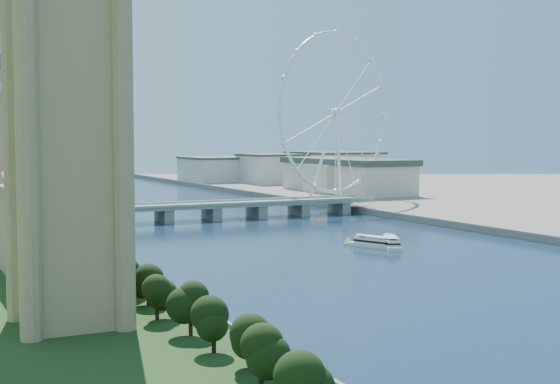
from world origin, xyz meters
TOP-DOWN VIEW (x-y plane):
  - tree_row at (-113.00, 66.00)m, footprint 7.69×199.69m
  - victoria_tower at (-135.00, 55.00)m, footprint 28.16×28.16m
  - parliament_range at (-128.00, 170.00)m, footprint 24.00×200.00m
  - westminster_bridge at (0.00, 300.00)m, footprint 220.00×22.00m
  - london_eye at (119.98, 355.08)m, footprint 113.60×39.12m
  - county_hall at (175.00, 430.00)m, footprint 54.00×144.00m
  - city_skyline at (39.22, 560.08)m, footprint 505.00×280.00m
  - tour_boat_near at (20.24, 154.04)m, footprint 15.48×26.93m
  - tour_boat_far at (26.51, 148.93)m, footprint 17.44×26.91m

SIDE VIEW (x-z plane):
  - county_hall at x=175.00m, z-range -17.50..17.50m
  - tour_boat_near at x=20.24m, z-range -2.88..2.88m
  - tour_boat_far at x=26.51m, z-range -2.92..2.92m
  - westminster_bridge at x=0.00m, z-range 1.88..11.38m
  - tree_row at x=-113.00m, z-range -0.85..19.44m
  - city_skyline at x=39.22m, z-range 0.96..32.96m
  - parliament_range at x=-128.00m, z-range -16.52..53.48m
  - victoria_tower at x=-135.00m, z-range -1.51..110.49m
  - london_eye at x=119.98m, z-range 5.37..129.67m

